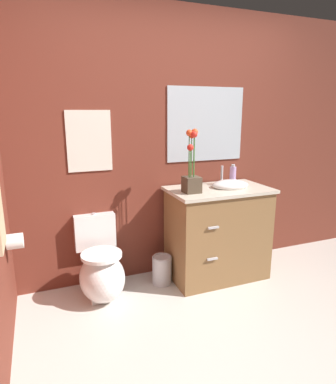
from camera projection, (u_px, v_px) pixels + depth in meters
ground_plane at (264, 369)px, 2.09m from camera, size 9.86×9.86×0.00m
wall_back at (192, 145)px, 3.24m from camera, size 4.60×0.05×2.50m
toilet at (101, 270)px, 2.86m from camera, size 0.38×0.59×0.69m
vanity_cabinet at (218, 232)px, 3.18m from camera, size 0.94×0.56×1.06m
flower_vase at (192, 173)px, 2.88m from camera, size 0.14×0.14×0.55m
soap_bottle at (233, 176)px, 3.17m from camera, size 0.06×0.06×0.20m
trash_bin at (162, 270)px, 3.10m from camera, size 0.18×0.18×0.27m
wall_poster at (89, 141)px, 2.84m from camera, size 0.38×0.01×0.52m
wall_mirror at (206, 124)px, 3.21m from camera, size 0.80×0.01×0.70m
toilet_paper_roll at (15, 241)px, 2.35m from camera, size 0.11×0.11×0.11m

